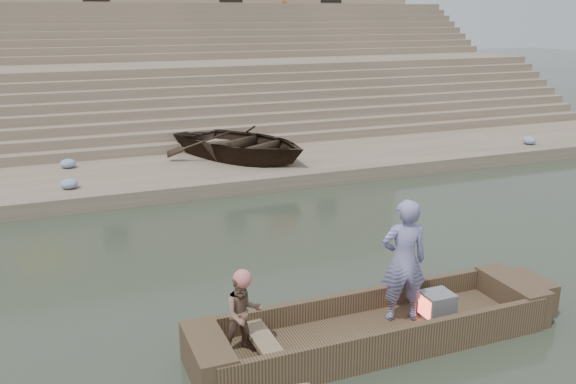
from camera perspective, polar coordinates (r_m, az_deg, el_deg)
ground at (r=11.35m, az=5.88°, el=-8.41°), size 120.00×120.00×0.00m
lower_landing at (r=18.33m, az=-5.68°, el=2.02°), size 32.00×4.00×0.40m
mid_landing at (r=25.28m, az=-10.59°, el=8.60°), size 32.00×3.00×2.80m
upper_landing at (r=32.02m, az=-13.28°, el=12.22°), size 32.00×3.00×5.20m
ghat_steps at (r=26.88m, az=-11.37°, el=9.87°), size 32.00×11.00×5.20m
main_rowboat at (r=9.43m, az=8.12°, el=-13.25°), size 5.00×1.30×0.22m
rowboat_trim at (r=9.43m, az=9.30°, el=-11.96°), size 6.04×2.63×1.84m
standing_man at (r=9.33m, az=10.81°, el=-6.35°), size 0.80×0.62×1.93m
rowing_man at (r=8.50m, az=-4.23°, el=-11.33°), size 0.58×0.46×1.17m
television at (r=9.82m, az=13.78°, el=-10.27°), size 0.46×0.42×0.40m
beached_rowboat at (r=18.82m, az=-4.42°, el=4.59°), size 5.32×5.78×0.98m
cloth_bundles at (r=18.13m, az=-3.96°, el=2.98°), size 15.44×2.84×0.26m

